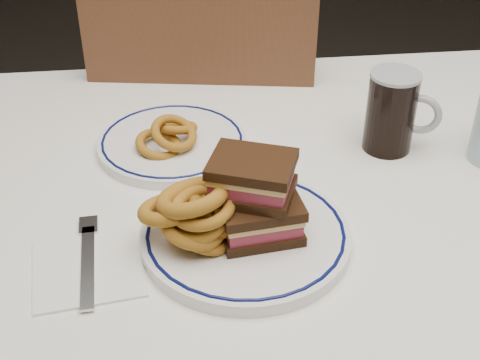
{
  "coord_description": "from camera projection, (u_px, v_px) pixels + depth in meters",
  "views": [
    {
      "loc": [
        -0.18,
        -0.87,
        1.35
      ],
      "look_at": [
        -0.09,
        -0.15,
        0.85
      ],
      "focal_mm": 50.0,
      "sensor_mm": 36.0,
      "label": 1
    }
  ],
  "objects": [
    {
      "name": "onion_rings_main",
      "position": [
        194.0,
        215.0,
        0.88
      ],
      "size": [
        0.14,
        0.11,
        0.12
      ],
      "color": "brown",
      "rests_on": "main_plate"
    },
    {
      "name": "beer_mug",
      "position": [
        393.0,
        111.0,
        1.1
      ],
      "size": [
        0.12,
        0.08,
        0.14
      ],
      "color": "black",
      "rests_on": "dining_table"
    },
    {
      "name": "ketchup_ramekin",
      "position": [
        226.0,
        180.0,
        0.99
      ],
      "size": [
        0.06,
        0.06,
        0.04
      ],
      "color": "white",
      "rests_on": "main_plate"
    },
    {
      "name": "napkin_fork",
      "position": [
        88.0,
        266.0,
        0.89
      ],
      "size": [
        0.16,
        0.19,
        0.01
      ],
      "color": "white",
      "rests_on": "dining_table"
    },
    {
      "name": "far_plate",
      "position": [
        172.0,
        143.0,
        1.13
      ],
      "size": [
        0.25,
        0.25,
        0.02
      ],
      "color": "white",
      "rests_on": "dining_table"
    },
    {
      "name": "dining_table",
      "position": [
        285.0,
        225.0,
        1.13
      ],
      "size": [
        1.27,
        0.87,
        0.75
      ],
      "color": "white",
      "rests_on": "floor"
    },
    {
      "name": "onion_rings_far",
      "position": [
        169.0,
        135.0,
        1.1
      ],
      "size": [
        0.11,
        0.11,
        0.07
      ],
      "color": "brown",
      "rests_on": "far_plate"
    },
    {
      "name": "main_plate",
      "position": [
        246.0,
        235.0,
        0.92
      ],
      "size": [
        0.29,
        0.29,
        0.02
      ],
      "color": "white",
      "rests_on": "dining_table"
    },
    {
      "name": "chair_far",
      "position": [
        209.0,
        141.0,
        1.57
      ],
      "size": [
        0.52,
        0.52,
        0.98
      ],
      "color": "#422515",
      "rests_on": "floor"
    },
    {
      "name": "reuben_sandwich",
      "position": [
        256.0,
        197.0,
        0.89
      ],
      "size": [
        0.13,
        0.12,
        0.11
      ],
      "color": "black",
      "rests_on": "main_plate"
    }
  ]
}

